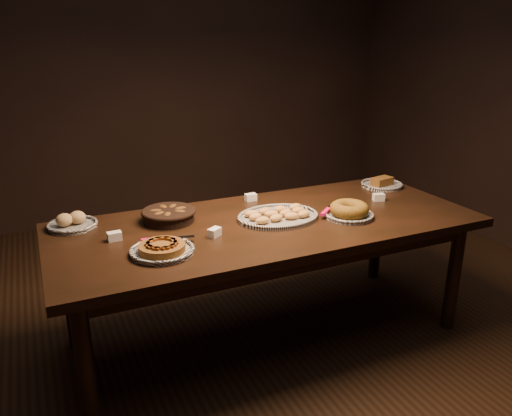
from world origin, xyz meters
name	(u,v)px	position (x,y,z in m)	size (l,w,h in m)	color
ground	(268,335)	(0.00, 0.00, 0.00)	(5.00, 5.00, 0.00)	black
buffet_table	(268,233)	(0.00, 0.00, 0.68)	(2.40, 1.00, 0.75)	black
apple_tart_plate	(162,249)	(-0.66, -0.19, 0.77)	(0.35, 0.31, 0.06)	white
madeleine_platter	(278,215)	(0.07, 0.01, 0.77)	(0.47, 0.38, 0.05)	black
bundt_cake_plate	(349,211)	(0.45, -0.14, 0.79)	(0.31, 0.35, 0.09)	black
croissant_basket	(169,214)	(-0.51, 0.23, 0.79)	(0.31, 0.31, 0.08)	black
bread_roll_plate	(72,223)	(-1.02, 0.36, 0.78)	(0.27, 0.27, 0.08)	white
loaf_plate	(382,184)	(1.02, 0.29, 0.77)	(0.28, 0.28, 0.07)	black
tent_cards	(266,213)	(0.02, 0.07, 0.77)	(1.72, 0.53, 0.04)	white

